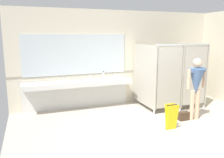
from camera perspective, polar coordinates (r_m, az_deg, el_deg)
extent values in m
cube|color=#B2A899|center=(5.87, 11.75, -12.39)|extent=(7.02, 5.42, 0.10)
cube|color=beige|center=(7.64, 2.41, 5.27)|extent=(7.02, 0.12, 3.00)
cube|color=#9E937F|center=(7.64, 2.57, 1.87)|extent=(7.02, 0.01, 0.06)
cube|color=silver|center=(6.95, -8.15, -1.04)|extent=(3.24, 0.56, 0.14)
cube|color=silver|center=(7.28, -8.45, -4.11)|extent=(3.24, 0.08, 0.75)
cube|color=#ADADA8|center=(6.78, -18.19, -1.61)|extent=(0.42, 0.31, 0.11)
cylinder|color=silver|center=(6.98, -18.31, -0.40)|extent=(0.04, 0.04, 0.11)
cylinder|color=silver|center=(6.91, -18.32, -0.12)|extent=(0.03, 0.11, 0.03)
sphere|color=silver|center=(6.99, -17.73, -0.55)|extent=(0.04, 0.04, 0.04)
cube|color=#ADADA8|center=(6.85, -11.42, -1.16)|extent=(0.42, 0.31, 0.11)
cylinder|color=silver|center=(7.04, -11.72, 0.03)|extent=(0.04, 0.04, 0.11)
cylinder|color=silver|center=(6.98, -11.67, 0.31)|extent=(0.03, 0.11, 0.03)
sphere|color=silver|center=(7.07, -11.17, -0.12)|extent=(0.04, 0.04, 0.04)
cube|color=#ADADA8|center=(7.01, -4.87, -0.70)|extent=(0.42, 0.31, 0.11)
cylinder|color=silver|center=(7.20, -5.34, 0.45)|extent=(0.04, 0.04, 0.11)
cylinder|color=silver|center=(7.14, -5.24, 0.73)|extent=(0.03, 0.11, 0.03)
sphere|color=silver|center=(7.23, -4.82, 0.31)|extent=(0.04, 0.04, 0.04)
cube|color=#ADADA8|center=(7.26, 1.30, -0.26)|extent=(0.42, 0.31, 0.11)
cylinder|color=silver|center=(7.44, 0.69, 0.84)|extent=(0.04, 0.04, 0.11)
cylinder|color=silver|center=(7.39, 0.85, 1.12)|extent=(0.03, 0.11, 0.03)
sphere|color=silver|center=(7.48, 1.17, 0.70)|extent=(0.04, 0.04, 0.04)
cube|color=silver|center=(7.11, -8.82, 5.95)|extent=(3.14, 0.02, 1.21)
cube|color=#B2AD9E|center=(7.14, 7.85, 1.02)|extent=(0.03, 1.47, 1.83)
cylinder|color=silver|center=(6.81, 10.31, -8.03)|extent=(0.05, 0.05, 0.12)
cube|color=#B2AD9E|center=(7.59, 13.74, 1.39)|extent=(0.03, 1.47, 1.83)
cylinder|color=silver|center=(7.28, 16.35, -7.06)|extent=(0.05, 0.05, 0.12)
cube|color=#B2AD9E|center=(8.11, 18.93, 1.71)|extent=(0.03, 1.47, 1.83)
cylinder|color=silver|center=(7.82, 21.59, -6.14)|extent=(0.05, 0.05, 0.12)
cube|color=#B2AD9E|center=(6.77, 13.94, 0.25)|extent=(0.80, 0.03, 1.73)
cube|color=#B2AD9E|center=(7.29, 19.69, 0.69)|extent=(0.80, 0.03, 1.73)
cube|color=#B7BABF|center=(6.92, 17.35, 8.12)|extent=(1.82, 0.04, 0.04)
cylinder|color=#DBAD89|center=(6.64, 20.24, -5.91)|extent=(0.11, 0.11, 0.81)
cylinder|color=#DBAD89|center=(6.53, 19.07, -6.14)|extent=(0.11, 0.11, 0.81)
cone|color=#4C6B99|center=(6.43, 20.02, -0.63)|extent=(0.42, 0.42, 0.69)
cube|color=#4C6B99|center=(6.38, 20.20, 2.16)|extent=(0.44, 0.18, 0.10)
cylinder|color=#DBAD89|center=(6.59, 21.68, 0.30)|extent=(0.08, 0.08, 0.52)
cylinder|color=#DBAD89|center=(6.25, 18.38, -0.02)|extent=(0.08, 0.08, 0.52)
sphere|color=#DBAD89|center=(6.36, 20.30, 3.67)|extent=(0.22, 0.22, 0.22)
sphere|color=#A59E93|center=(6.37, 20.25, 3.81)|extent=(0.22, 0.22, 0.22)
cube|color=#3F2D1E|center=(6.53, 17.20, -8.68)|extent=(0.29, 0.14, 0.23)
torus|color=#3F2D1E|center=(6.49, 17.28, -7.41)|extent=(0.22, 0.02, 0.22)
cylinder|color=white|center=(7.29, -2.10, 0.94)|extent=(0.07, 0.07, 0.19)
cylinder|color=black|center=(7.27, -2.10, 1.81)|extent=(0.03, 0.03, 0.04)
cube|color=yellow|center=(5.76, 14.67, -9.14)|extent=(0.28, 0.10, 0.62)
cube|color=yellow|center=(5.82, 14.17, -8.87)|extent=(0.28, 0.10, 0.62)
cylinder|color=black|center=(5.70, 14.56, -6.24)|extent=(0.28, 0.02, 0.02)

